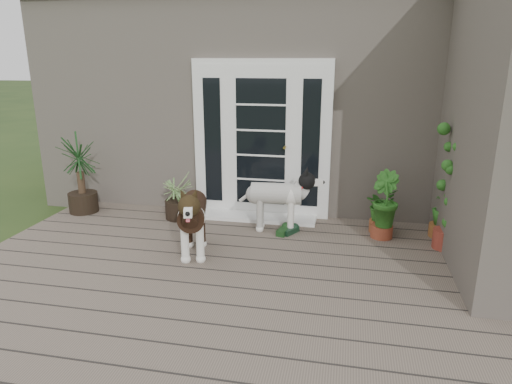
# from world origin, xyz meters

# --- Properties ---
(deck) EXTENTS (6.20, 4.60, 0.12)m
(deck) POSITION_xyz_m (0.00, 0.40, 0.06)
(deck) COLOR #6B5B4C
(deck) RESTS_ON ground
(house_main) EXTENTS (7.40, 4.00, 3.10)m
(house_main) POSITION_xyz_m (0.00, 4.65, 1.55)
(house_main) COLOR #665E54
(house_main) RESTS_ON ground
(roof_main) EXTENTS (7.60, 4.20, 0.20)m
(roof_main) POSITION_xyz_m (0.00, 4.65, 3.20)
(roof_main) COLOR #2D2826
(roof_main) RESTS_ON house_main
(door_unit) EXTENTS (1.90, 0.14, 2.15)m
(door_unit) POSITION_xyz_m (-0.20, 2.60, 1.19)
(door_unit) COLOR white
(door_unit) RESTS_ON deck
(door_step) EXTENTS (1.60, 0.40, 0.05)m
(door_step) POSITION_xyz_m (-0.20, 2.40, 0.14)
(door_step) COLOR white
(door_step) RESTS_ON deck
(brindle_dog) EXTENTS (0.62, 0.99, 0.77)m
(brindle_dog) POSITION_xyz_m (-0.68, 1.08, 0.50)
(brindle_dog) COLOR black
(brindle_dog) RESTS_ON deck
(white_dog) EXTENTS (0.90, 0.44, 0.72)m
(white_dog) POSITION_xyz_m (0.11, 2.02, 0.48)
(white_dog) COLOR white
(white_dog) RESTS_ON deck
(spider_plant) EXTENTS (0.68, 0.68, 0.70)m
(spider_plant) POSITION_xyz_m (-1.28, 2.21, 0.47)
(spider_plant) COLOR #89AD6A
(spider_plant) RESTS_ON deck
(yucca) EXTENTS (0.96, 0.96, 1.13)m
(yucca) POSITION_xyz_m (-2.75, 2.19, 0.68)
(yucca) COLOR black
(yucca) RESTS_ON deck
(herb_a) EXTENTS (0.53, 0.53, 0.48)m
(herb_a) POSITION_xyz_m (1.41, 2.23, 0.36)
(herb_a) COLOR #1E5F1B
(herb_a) RESTS_ON deck
(herb_b) EXTENTS (0.55, 0.55, 0.62)m
(herb_b) POSITION_xyz_m (1.44, 2.03, 0.43)
(herb_b) COLOR #2A611B
(herb_b) RESTS_ON deck
(herb_c) EXTENTS (0.38, 0.38, 0.49)m
(herb_c) POSITION_xyz_m (2.17, 2.21, 0.37)
(herb_c) COLOR #1E5A19
(herb_c) RESTS_ON deck
(sapling) EXTENTS (0.56, 0.56, 1.61)m
(sapling) POSITION_xyz_m (2.16, 1.83, 0.93)
(sapling) COLOR #275B1A
(sapling) RESTS_ON deck
(clog_left) EXTENTS (0.21, 0.35, 0.10)m
(clog_left) POSITION_xyz_m (0.23, 1.91, 0.17)
(clog_left) COLOR #173916
(clog_left) RESTS_ON deck
(clog_right) EXTENTS (0.27, 0.33, 0.09)m
(clog_right) POSITION_xyz_m (0.31, 1.94, 0.17)
(clog_right) COLOR black
(clog_right) RESTS_ON deck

